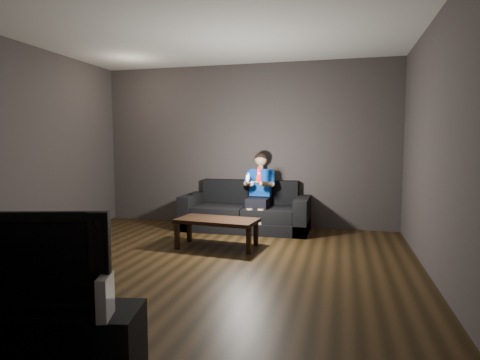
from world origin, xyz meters
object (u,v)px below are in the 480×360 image
(sofa, at_px, (246,214))
(child, at_px, (259,186))
(media_console, at_px, (31,346))
(coffee_table, at_px, (217,223))

(sofa, xyz_separation_m, child, (0.23, -0.04, 0.45))
(child, xyz_separation_m, media_console, (-0.44, -4.34, -0.48))
(sofa, height_order, media_console, sofa)
(media_console, bearing_deg, sofa, 75.35)
(child, relative_size, coffee_table, 1.08)
(sofa, distance_m, media_console, 4.39)
(child, bearing_deg, coffee_table, -106.12)
(coffee_table, relative_size, media_console, 0.89)
(sofa, height_order, coffee_table, sofa)
(sofa, bearing_deg, child, -10.50)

